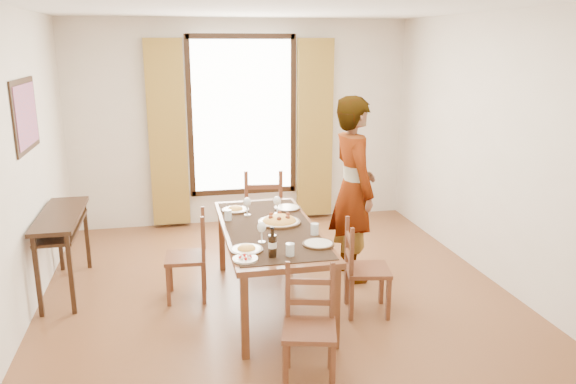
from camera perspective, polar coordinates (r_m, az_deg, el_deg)
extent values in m
plane|color=#56341A|center=(5.56, -0.95, -10.57)|extent=(5.00, 5.00, 0.00)
cube|color=silver|center=(7.55, -4.69, 6.97)|extent=(4.50, 0.10, 2.70)
cube|color=silver|center=(2.81, 8.94, -7.08)|extent=(4.50, 0.10, 2.70)
cube|color=silver|center=(5.19, -26.19, 1.81)|extent=(0.10, 5.00, 2.70)
cube|color=silver|center=(5.97, 20.76, 3.91)|extent=(0.10, 5.00, 2.70)
cube|color=white|center=(5.02, -1.09, 18.68)|extent=(4.50, 5.00, 0.04)
cube|color=white|center=(7.51, -4.68, 7.69)|extent=(1.30, 0.04, 2.00)
cube|color=olive|center=(7.42, -12.14, 5.76)|extent=(0.48, 0.10, 2.40)
cube|color=olive|center=(7.67, 2.74, 6.36)|extent=(0.48, 0.10, 2.40)
cube|color=black|center=(5.70, -25.14, 7.07)|extent=(0.02, 0.86, 0.66)
cube|color=red|center=(5.70, -25.04, 7.08)|extent=(0.01, 0.76, 0.56)
cube|color=black|center=(5.85, -22.12, -2.19)|extent=(0.38, 1.20, 0.04)
cube|color=black|center=(5.88, -22.00, -3.31)|extent=(0.34, 1.10, 0.03)
cube|color=black|center=(5.50, -24.09, -7.91)|extent=(0.04, 0.04, 0.76)
cube|color=black|center=(6.51, -22.20, -4.22)|extent=(0.04, 0.04, 0.76)
cube|color=black|center=(5.44, -21.19, -7.83)|extent=(0.04, 0.04, 0.76)
cube|color=black|center=(6.46, -19.76, -4.11)|extent=(0.04, 0.04, 0.76)
cube|color=brown|center=(5.16, -1.86, -3.92)|extent=(0.85, 1.93, 0.05)
cube|color=black|center=(5.15, -1.86, -3.63)|extent=(0.78, 1.78, 0.01)
cube|color=brown|center=(4.43, -4.42, -12.57)|extent=(0.06, 0.06, 0.70)
cube|color=brown|center=(6.09, -6.74, -4.77)|extent=(0.06, 0.06, 0.70)
cube|color=brown|center=(4.57, 4.86, -11.68)|extent=(0.06, 0.06, 0.70)
cube|color=brown|center=(6.19, 0.00, -4.32)|extent=(0.06, 0.06, 0.70)
cube|color=brown|center=(5.47, -10.35, -6.58)|extent=(0.41, 0.41, 0.04)
cube|color=brown|center=(5.71, -11.83, -7.93)|extent=(0.04, 0.04, 0.41)
cube|color=brown|center=(5.69, -8.52, -7.84)|extent=(0.04, 0.04, 0.41)
cube|color=brown|center=(5.41, -12.07, -9.27)|extent=(0.04, 0.04, 0.41)
cube|color=brown|center=(5.39, -8.57, -9.18)|extent=(0.04, 0.04, 0.41)
cube|color=brown|center=(5.54, -8.60, -3.73)|extent=(0.03, 0.03, 0.45)
cube|color=brown|center=(5.23, -8.65, -4.86)|extent=(0.03, 0.03, 0.45)
cube|color=brown|center=(5.42, -8.59, -5.19)|extent=(0.05, 0.33, 0.05)
cube|color=brown|center=(5.36, -8.66, -3.55)|extent=(0.05, 0.33, 0.05)
cube|color=brown|center=(6.56, -2.54, -2.02)|extent=(0.50, 0.50, 0.04)
cube|color=brown|center=(6.82, -0.95, -3.45)|extent=(0.04, 0.04, 0.48)
cube|color=brown|center=(6.46, -0.74, -4.52)|extent=(0.04, 0.04, 0.48)
cube|color=brown|center=(6.81, -4.19, -3.52)|extent=(0.04, 0.04, 0.48)
cube|color=brown|center=(6.45, -4.17, -4.60)|extent=(0.04, 0.04, 0.48)
cube|color=brown|center=(6.30, -0.75, -0.19)|extent=(0.04, 0.04, 0.53)
cube|color=brown|center=(6.28, -4.26, -0.26)|extent=(0.04, 0.04, 0.53)
cube|color=brown|center=(6.32, -2.49, -1.17)|extent=(0.39, 0.08, 0.05)
cube|color=brown|center=(6.26, -2.51, 0.53)|extent=(0.39, 0.08, 0.05)
cube|color=brown|center=(4.12, 2.18, -13.86)|extent=(0.46, 0.46, 0.04)
cube|color=brown|center=(4.09, -0.26, -17.42)|extent=(0.04, 0.04, 0.41)
cube|color=brown|center=(4.37, -0.04, -15.13)|extent=(0.04, 0.04, 0.41)
cube|color=brown|center=(4.09, 4.52, -17.48)|extent=(0.04, 0.04, 0.41)
cube|color=brown|center=(4.37, 4.39, -15.19)|extent=(0.04, 0.04, 0.41)
cube|color=brown|center=(4.18, -0.04, -9.96)|extent=(0.03, 0.03, 0.45)
cube|color=brown|center=(4.18, 4.50, -10.02)|extent=(0.03, 0.03, 0.45)
cube|color=brown|center=(4.21, 2.22, -11.11)|extent=(0.32, 0.11, 0.05)
cube|color=brown|center=(4.14, 2.24, -9.09)|extent=(0.32, 0.11, 0.05)
cube|color=brown|center=(5.15, 8.10, -7.84)|extent=(0.45, 0.45, 0.04)
cube|color=brown|center=(5.12, 10.16, -10.61)|extent=(0.04, 0.04, 0.41)
cube|color=brown|center=(5.06, 6.45, -10.75)|extent=(0.04, 0.04, 0.41)
cube|color=brown|center=(5.41, 9.47, -9.12)|extent=(0.04, 0.04, 0.41)
cube|color=brown|center=(5.36, 5.98, -9.23)|extent=(0.04, 0.04, 0.41)
cube|color=brown|center=(4.89, 6.49, -6.17)|extent=(0.03, 0.03, 0.46)
cube|color=brown|center=(5.20, 6.01, -4.87)|extent=(0.03, 0.03, 0.46)
cube|color=brown|center=(5.08, 6.21, -6.47)|extent=(0.08, 0.33, 0.05)
cube|color=brown|center=(5.02, 6.26, -4.72)|extent=(0.08, 0.33, 0.05)
imported|color=gray|center=(5.75, 6.66, 0.29)|extent=(0.74, 0.54, 1.89)
cylinder|color=silver|center=(4.95, 2.72, -3.78)|extent=(0.07, 0.07, 0.10)
cylinder|color=silver|center=(5.37, -6.11, -2.34)|extent=(0.07, 0.07, 0.10)
cylinder|color=silver|center=(4.47, 0.21, -5.87)|extent=(0.07, 0.07, 0.10)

